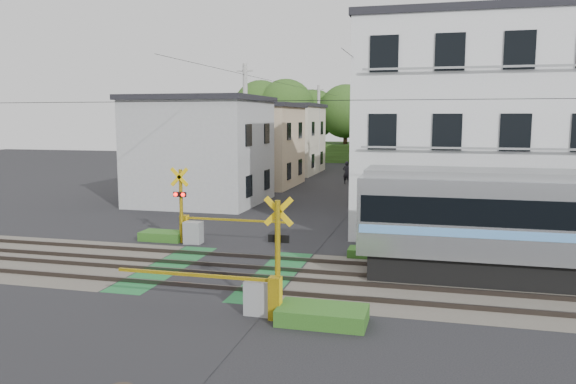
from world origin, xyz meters
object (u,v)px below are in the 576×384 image
(crossing_signal_far, at_px, (192,226))
(pedestrian, at_px, (347,173))
(apartment_block, at_px, (474,126))
(crossing_signal_near, at_px, (262,288))

(crossing_signal_far, relative_size, pedestrian, 2.70)
(crossing_signal_far, distance_m, pedestrian, 22.04)
(apartment_block, xyz_separation_m, pedestrian, (-7.99, 15.98, -3.78))
(apartment_block, bearing_deg, pedestrian, 116.57)
(crossing_signal_near, relative_size, apartment_block, 0.46)
(crossing_signal_near, distance_m, pedestrian, 29.20)
(crossing_signal_far, relative_size, apartment_block, 0.46)
(crossing_signal_near, bearing_deg, pedestrian, 94.08)
(crossing_signal_near, relative_size, pedestrian, 2.70)
(crossing_signal_far, height_order, apartment_block, apartment_block)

